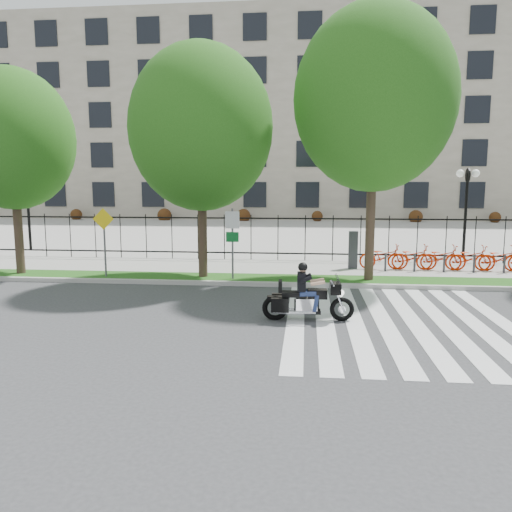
# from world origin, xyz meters

# --- Properties ---
(ground) EXTENTS (120.00, 120.00, 0.00)m
(ground) POSITION_xyz_m (0.00, 0.00, 0.00)
(ground) COLOR #333335
(ground) RESTS_ON ground
(curb) EXTENTS (60.00, 0.20, 0.15)m
(curb) POSITION_xyz_m (0.00, 4.10, 0.07)
(curb) COLOR #A7A49D
(curb) RESTS_ON ground
(grass_verge) EXTENTS (60.00, 1.50, 0.15)m
(grass_verge) POSITION_xyz_m (0.00, 4.95, 0.07)
(grass_verge) COLOR #1F4F13
(grass_verge) RESTS_ON ground
(sidewalk) EXTENTS (60.00, 3.50, 0.15)m
(sidewalk) POSITION_xyz_m (0.00, 7.45, 0.07)
(sidewalk) COLOR #9D9A93
(sidewalk) RESTS_ON ground
(plaza) EXTENTS (80.00, 34.00, 0.10)m
(plaza) POSITION_xyz_m (0.00, 25.00, 0.05)
(plaza) COLOR #9D9A93
(plaza) RESTS_ON ground
(crosswalk_stripes) EXTENTS (5.70, 8.00, 0.01)m
(crosswalk_stripes) POSITION_xyz_m (4.83, 0.00, 0.01)
(crosswalk_stripes) COLOR silver
(crosswalk_stripes) RESTS_ON ground
(iron_fence) EXTENTS (30.00, 0.06, 2.00)m
(iron_fence) POSITION_xyz_m (0.00, 9.20, 1.15)
(iron_fence) COLOR black
(iron_fence) RESTS_ON sidewalk
(office_building) EXTENTS (60.00, 21.90, 20.15)m
(office_building) POSITION_xyz_m (0.00, 44.92, 9.97)
(office_building) COLOR gray
(office_building) RESTS_ON ground
(lamp_post_left) EXTENTS (1.06, 0.70, 4.25)m
(lamp_post_left) POSITION_xyz_m (-12.00, 12.00, 3.21)
(lamp_post_left) COLOR black
(lamp_post_left) RESTS_ON ground
(lamp_post_right) EXTENTS (1.06, 0.70, 4.25)m
(lamp_post_right) POSITION_xyz_m (10.00, 12.00, 3.21)
(lamp_post_right) COLOR black
(lamp_post_right) RESTS_ON ground
(street_tree_0) EXTENTS (4.48, 4.48, 7.55)m
(street_tree_0) POSITION_xyz_m (-8.33, 4.95, 5.11)
(street_tree_0) COLOR #3C2C21
(street_tree_0) RESTS_ON grass_verge
(street_tree_1) EXTENTS (5.07, 5.07, 8.22)m
(street_tree_1) POSITION_xyz_m (-1.29, 4.95, 5.44)
(street_tree_1) COLOR #3C2C21
(street_tree_1) RESTS_ON grass_verge
(street_tree_2) EXTENTS (5.44, 5.44, 9.33)m
(street_tree_2) POSITION_xyz_m (4.66, 4.95, 6.34)
(street_tree_2) COLOR #3C2C21
(street_tree_2) RESTS_ON grass_verge
(bike_share_station) EXTENTS (10.02, 0.87, 1.50)m
(bike_share_station) POSITION_xyz_m (9.29, 7.20, 0.65)
(bike_share_station) COLOR #2D2D33
(bike_share_station) RESTS_ON sidewalk
(sign_pole_regulatory) EXTENTS (0.50, 0.09, 2.50)m
(sign_pole_regulatory) POSITION_xyz_m (-0.14, 4.58, 1.74)
(sign_pole_regulatory) COLOR #59595B
(sign_pole_regulatory) RESTS_ON grass_verge
(sign_pole_warning) EXTENTS (0.78, 0.09, 2.49)m
(sign_pole_warning) POSITION_xyz_m (-4.83, 4.58, 1.74)
(sign_pole_warning) COLOR #59595B
(sign_pole_warning) RESTS_ON grass_verge
(motorcycle_rider) EXTENTS (2.37, 0.70, 1.83)m
(motorcycle_rider) POSITION_xyz_m (2.50, -0.12, 0.61)
(motorcycle_rider) COLOR black
(motorcycle_rider) RESTS_ON ground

